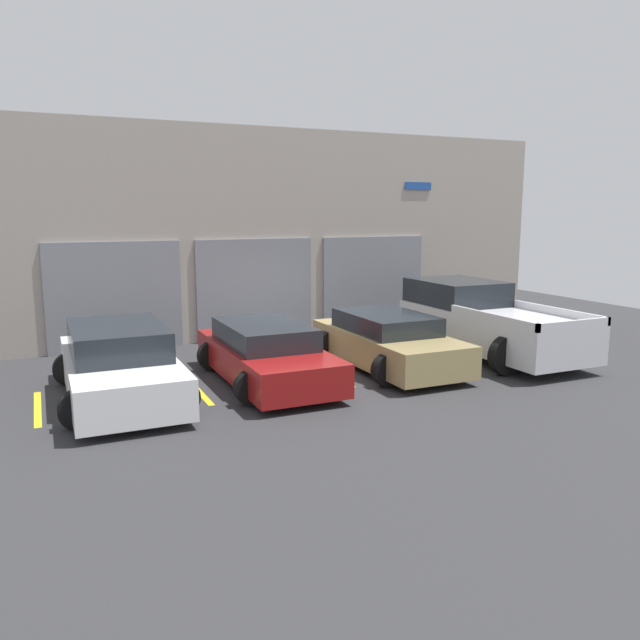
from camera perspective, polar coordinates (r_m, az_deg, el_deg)
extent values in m
plane|color=#2D2D30|center=(14.52, -1.34, -3.77)|extent=(28.00, 28.00, 0.00)
cube|color=#9E9389|center=(17.21, -5.72, 7.81)|extent=(17.85, 0.60, 5.64)
cube|color=slate|center=(16.17, -18.22, 2.02)|extent=(3.23, 0.08, 2.71)
cube|color=slate|center=(16.94, -5.91, 2.80)|extent=(3.23, 0.08, 2.71)
cube|color=slate|center=(18.40, 4.89, 3.38)|extent=(3.23, 0.08, 2.71)
cube|color=#1E4799|center=(19.07, 8.96, 12.00)|extent=(0.90, 0.03, 0.22)
cube|color=silver|center=(15.47, 15.36, -0.78)|extent=(1.97, 5.10, 0.85)
cube|color=#1E2328|center=(16.45, 12.37, 2.53)|extent=(1.82, 2.30, 0.61)
cube|color=silver|center=(13.92, 15.46, 0.21)|extent=(0.08, 2.81, 0.18)
cube|color=silver|center=(15.19, 20.96, 0.70)|extent=(0.08, 2.81, 0.18)
cube|color=silver|center=(13.59, 22.21, -0.40)|extent=(1.97, 0.08, 0.18)
cylinder|color=black|center=(16.24, 9.38, -0.91)|extent=(0.85, 0.22, 0.85)
cylinder|color=black|center=(17.27, 14.23, -0.44)|extent=(0.85, 0.22, 0.85)
cylinder|color=black|center=(13.78, 16.69, -3.12)|extent=(0.85, 0.22, 0.85)
cylinder|color=black|center=(14.98, 21.77, -2.40)|extent=(0.85, 0.22, 0.85)
cube|color=white|center=(12.09, -17.81, -4.65)|extent=(1.84, 4.57, 0.69)
cube|color=#1E2328|center=(12.07, -18.02, -1.71)|extent=(1.62, 2.51, 0.53)
cylinder|color=black|center=(13.45, -21.92, -4.19)|extent=(0.64, 0.22, 0.64)
cylinder|color=black|center=(13.60, -15.08, -3.66)|extent=(0.64, 0.22, 0.64)
cylinder|color=black|center=(10.72, -21.20, -7.64)|extent=(0.64, 0.22, 0.64)
cylinder|color=black|center=(10.90, -12.61, -6.91)|extent=(0.64, 0.22, 0.64)
cube|color=#9E8956|center=(13.89, 6.22, -2.41)|extent=(1.76, 4.26, 0.66)
cube|color=#1E2328|center=(13.87, 6.04, -0.18)|extent=(1.55, 2.34, 0.40)
cylinder|color=black|center=(14.70, 1.01, -2.25)|extent=(0.67, 0.22, 0.67)
cylinder|color=black|center=(15.41, 6.19, -1.74)|extent=(0.67, 0.22, 0.67)
cylinder|color=black|center=(12.43, 6.24, -4.57)|extent=(0.67, 0.22, 0.67)
cylinder|color=black|center=(13.26, 11.99, -3.81)|extent=(0.67, 0.22, 0.67)
cube|color=maroon|center=(12.71, -4.93, -3.66)|extent=(1.74, 4.42, 0.62)
cube|color=#1E2328|center=(12.70, -5.14, -1.25)|extent=(1.53, 2.43, 0.43)
cylinder|color=black|center=(13.81, -9.81, -3.26)|extent=(0.65, 0.22, 0.65)
cylinder|color=black|center=(14.25, -3.88, -2.72)|extent=(0.65, 0.22, 0.65)
cylinder|color=black|center=(11.26, -6.25, -6.18)|extent=(0.65, 0.22, 0.65)
cylinder|color=black|center=(11.80, 0.81, -5.37)|extent=(0.65, 0.22, 0.65)
cube|color=gold|center=(12.16, -24.41, -7.37)|extent=(0.12, 2.20, 0.01)
cube|color=gold|center=(12.45, -11.13, -6.27)|extent=(0.12, 2.20, 0.01)
cube|color=gold|center=(13.35, 0.89, -4.98)|extent=(0.12, 2.20, 0.01)
cube|color=gold|center=(14.75, 10.97, -3.72)|extent=(0.12, 2.20, 0.01)
cube|color=gold|center=(16.53, 19.07, -2.62)|extent=(0.12, 2.20, 0.01)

